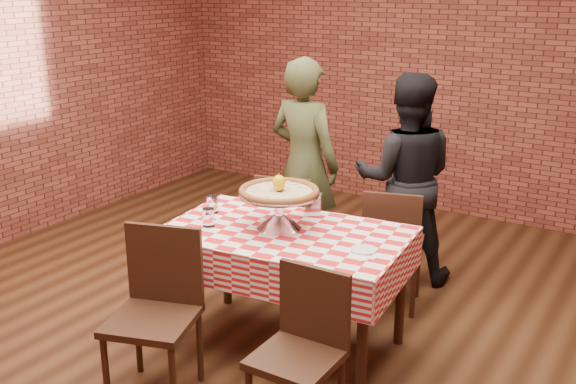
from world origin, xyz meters
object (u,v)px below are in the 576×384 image
object	(u,v)px
chair_near_right	(296,363)
chair_far_left	(290,229)
diner_olive	(304,164)
pizza_stand	(279,210)
diner_black	(405,179)
table	(285,290)
water_glass_left	(209,217)
chair_far_right	(393,246)
water_glass_right	(212,204)
pizza	(279,192)
condiment_caddy	(314,204)
chair_near_left	(152,319)

from	to	relation	value
chair_near_right	chair_far_left	bearing A→B (deg)	122.66
chair_far_left	diner_olive	bearing A→B (deg)	-88.88
pizza_stand	diner_black	size ratio (longest dim) A/B	0.31
table	water_glass_left	distance (m)	0.64
table	diner_black	bearing A→B (deg)	81.38
pizza_stand	chair_far_right	size ratio (longest dim) A/B	0.56
table	chair_far_right	xyz separation A→B (m)	(0.33, 0.86, 0.06)
water_glass_right	water_glass_left	bearing A→B (deg)	-57.33
pizza_stand	pizza	bearing A→B (deg)	90.00
water_glass_right	diner_olive	xyz separation A→B (m)	(0.01, 1.13, 0.00)
condiment_caddy	diner_olive	bearing A→B (deg)	102.60
table	chair_far_left	size ratio (longest dim) A/B	1.59
pizza_stand	condiment_caddy	world-z (taller)	pizza_stand
chair_near_right	chair_far_left	size ratio (longest dim) A/B	0.98
diner_black	condiment_caddy	bearing A→B (deg)	55.29
diner_olive	pizza_stand	bearing A→B (deg)	118.86
condiment_caddy	diner_olive	world-z (taller)	diner_olive
pizza_stand	chair_far_right	bearing A→B (deg)	64.91
condiment_caddy	diner_black	world-z (taller)	diner_black
pizza	chair_near_right	bearing A→B (deg)	-52.59
pizza_stand	chair_far_left	size ratio (longest dim) A/B	0.55
condiment_caddy	chair_far_left	distance (m)	0.71
chair_near_right	water_glass_right	bearing A→B (deg)	144.76
chair_near_left	chair_far_right	bearing A→B (deg)	50.82
chair_far_right	diner_black	world-z (taller)	diner_black
condiment_caddy	chair_far_right	bearing A→B (deg)	36.84
diner_black	chair_near_left	bearing A→B (deg)	53.08
water_glass_left	diner_olive	distance (m)	1.34
water_glass_right	condiment_caddy	distance (m)	0.64
water_glass_left	diner_olive	size ratio (longest dim) A/B	0.07
pizza_stand	table	bearing A→B (deg)	-27.48
chair_near_right	diner_black	size ratio (longest dim) A/B	0.56
chair_near_right	chair_far_right	size ratio (longest dim) A/B	1.00
chair_near_right	chair_far_right	world-z (taller)	same
chair_near_right	diner_olive	world-z (taller)	diner_olive
chair_far_left	condiment_caddy	bearing A→B (deg)	120.11
chair_far_left	diner_black	xyz separation A→B (m)	(0.63, 0.58, 0.33)
pizza	chair_far_left	xyz separation A→B (m)	(-0.37, 0.71, -0.54)
chair_near_left	chair_near_right	xyz separation A→B (m)	(0.84, 0.08, -0.03)
pizza	condiment_caddy	distance (m)	0.35
water_glass_right	chair_near_left	xyz separation A→B (m)	(0.24, -0.85, -0.36)
condiment_caddy	chair_far_right	size ratio (longest dim) A/B	0.16
water_glass_right	diner_olive	distance (m)	1.13
pizza	water_glass_right	size ratio (longest dim) A/B	4.25
pizza_stand	water_glass_left	size ratio (longest dim) A/B	4.34
pizza	chair_far_right	xyz separation A→B (m)	(0.39, 0.83, -0.55)
water_glass_left	condiment_caddy	bearing A→B (deg)	49.76
pizza	diner_olive	world-z (taller)	diner_olive
chair_far_left	diner_black	distance (m)	0.92
water_glass_left	condiment_caddy	world-z (taller)	condiment_caddy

